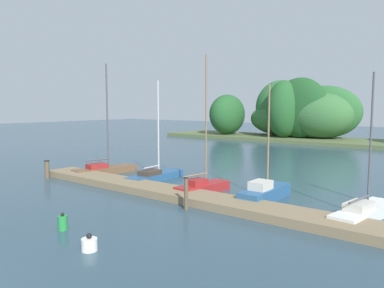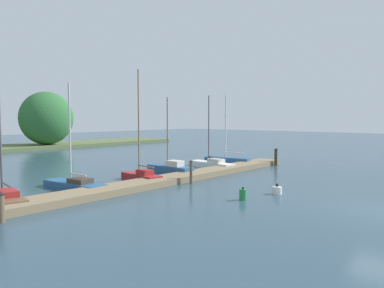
{
  "view_description": "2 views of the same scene",
  "coord_description": "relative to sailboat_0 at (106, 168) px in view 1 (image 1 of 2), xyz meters",
  "views": [
    {
      "loc": [
        9.56,
        -1.49,
        4.28
      ],
      "look_at": [
        -1.73,
        12.57,
        2.43
      ],
      "focal_mm": 35.44,
      "sensor_mm": 36.0,
      "label": 1
    },
    {
      "loc": [
        -16.34,
        -3.7,
        3.84
      ],
      "look_at": [
        3.05,
        12.92,
        2.01
      ],
      "focal_mm": 34.73,
      "sensor_mm": 36.0,
      "label": 2
    }
  ],
  "objects": [
    {
      "name": "dock_pier",
      "position": [
        9.37,
        -1.91,
        -0.17
      ],
      "size": [
        22.96,
        1.8,
        0.35
      ],
      "color": "#847051",
      "rests_on": "ground"
    },
    {
      "name": "far_shore",
      "position": [
        2.67,
        28.83,
        2.73
      ],
      "size": [
        52.93,
        8.62,
        7.53
      ],
      "color": "#56663D",
      "rests_on": "ground"
    },
    {
      "name": "sailboat_0",
      "position": [
        0.0,
        0.0,
        0.0
      ],
      "size": [
        1.75,
        4.27,
        6.83
      ],
      "rotation": [
        0.0,
        0.0,
        1.39
      ],
      "color": "brown",
      "rests_on": "ground"
    },
    {
      "name": "sailboat_1",
      "position": [
        3.87,
        0.58,
        -0.05
      ],
      "size": [
        1.47,
        4.37,
        5.68
      ],
      "rotation": [
        0.0,
        0.0,
        1.66
      ],
      "color": "#285684",
      "rests_on": "ground"
    },
    {
      "name": "sailboat_2",
      "position": [
        7.91,
        -0.27,
        0.0
      ],
      "size": [
        1.29,
        3.35,
        6.71
      ],
      "rotation": [
        0.0,
        0.0,
        1.45
      ],
      "color": "maroon",
      "rests_on": "ground"
    },
    {
      "name": "sailboat_3",
      "position": [
        11.0,
        0.3,
        0.03
      ],
      "size": [
        1.1,
        3.69,
        5.2
      ],
      "rotation": [
        0.0,
        0.0,
        1.6
      ],
      "color": "#285684",
      "rests_on": "ground"
    },
    {
      "name": "sailboat_4",
      "position": [
        15.3,
        0.1,
        -0.04
      ],
      "size": [
        1.5,
        4.37,
        5.51
      ],
      "rotation": [
        0.0,
        0.0,
        1.44
      ],
      "color": "white",
      "rests_on": "ground"
    },
    {
      "name": "mooring_piling_0",
      "position": [
        -1.4,
        -3.18,
        0.19
      ],
      "size": [
        0.32,
        0.32,
        1.07
      ],
      "color": "brown",
      "rests_on": "ground"
    },
    {
      "name": "mooring_piling_1",
      "position": [
        9.21,
        -3.2,
        0.34
      ],
      "size": [
        0.19,
        0.19,
        1.35
      ],
      "color": "brown",
      "rests_on": "ground"
    },
    {
      "name": "channel_buoy_0",
      "position": [
        9.8,
        -8.4,
        -0.15
      ],
      "size": [
        0.47,
        0.47,
        0.53
      ],
      "color": "white",
      "rests_on": "ground"
    },
    {
      "name": "channel_buoy_1",
      "position": [
        7.53,
        -7.84,
        -0.09
      ],
      "size": [
        0.33,
        0.33,
        0.62
      ],
      "color": "#23843D",
      "rests_on": "ground"
    }
  ]
}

